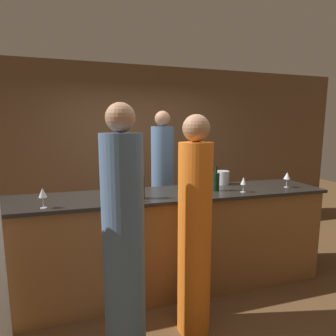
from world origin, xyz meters
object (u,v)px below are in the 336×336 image
wine_bottle_0 (111,190)px  wine_bottle_1 (141,186)px  wine_bottle_2 (216,181)px  bartender (163,189)px  guest_1 (124,245)px  ice_bucket (222,178)px  guest_2 (195,232)px

wine_bottle_0 → wine_bottle_1: (0.28, 0.06, 0.00)m
wine_bottle_0 → wine_bottle_2: wine_bottle_0 is taller
bartender → wine_bottle_1: size_ratio=6.36×
bartender → guest_1: bartender is taller
wine_bottle_1 → ice_bucket: (1.07, 0.40, -0.04)m
wine_bottle_2 → guest_2: bearing=-128.7°
bartender → wine_bottle_0: bearing=53.4°
bartender → guest_1: 1.71m
guest_2 → wine_bottle_0: size_ratio=5.89×
wine_bottle_0 → wine_bottle_1: wine_bottle_0 is taller
wine_bottle_2 → ice_bucket: (0.23, 0.29, -0.02)m
bartender → guest_2: size_ratio=1.07×
wine_bottle_1 → wine_bottle_2: size_ratio=1.13×
wine_bottle_0 → ice_bucket: 1.43m
bartender → guest_1: size_ratio=1.03×
wine_bottle_0 → ice_bucket: bearing=18.5°
guest_1 → ice_bucket: 1.67m
guest_2 → ice_bucket: (0.70, 0.88, 0.27)m
ice_bucket → bartender: bearing=138.2°
guest_1 → wine_bottle_1: bearing=69.2°
guest_1 → wine_bottle_0: bearing=94.9°
wine_bottle_1 → wine_bottle_2: wine_bottle_1 is taller
bartender → wine_bottle_1: (-0.46, -0.94, 0.26)m
guest_2 → wine_bottle_1: (-0.37, 0.48, 0.31)m
bartender → wine_bottle_2: 0.95m
guest_2 → wine_bottle_1: guest_2 is taller
guest_1 → wine_bottle_0: size_ratio=6.09×
bartender → ice_bucket: 0.85m
wine_bottle_0 → ice_bucket: wine_bottle_0 is taller
wine_bottle_1 → ice_bucket: wine_bottle_1 is taller
guest_2 → wine_bottle_1: 0.68m
bartender → guest_1: (-0.70, -1.56, -0.03)m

